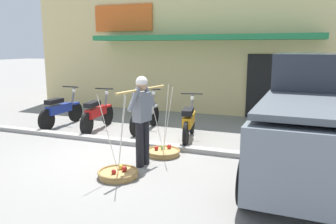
{
  "coord_description": "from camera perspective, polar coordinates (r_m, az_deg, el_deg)",
  "views": [
    {
      "loc": [
        3.24,
        -6.01,
        2.22
      ],
      "look_at": [
        0.69,
        0.6,
        0.85
      ],
      "focal_mm": 36.15,
      "sensor_mm": 36.0,
      "label": 1
    }
  ],
  "objects": [
    {
      "name": "fruit_basket_left_side",
      "position": [
        6.0,
        -8.38,
        -10.16
      ],
      "size": [
        0.71,
        0.71,
        1.45
      ],
      "color": "#B2894C",
      "rests_on": "ground"
    },
    {
      "name": "sidewalk_curb",
      "position": [
        7.76,
        -4.52,
        -5.33
      ],
      "size": [
        20.0,
        0.24,
        0.1
      ],
      "primitive_type": "cube",
      "color": "gray",
      "rests_on": "ground"
    },
    {
      "name": "motorcycle_nearest_shop",
      "position": [
        10.0,
        -17.65,
        0.26
      ],
      "size": [
        0.54,
        1.82,
        1.09
      ],
      "color": "black",
      "rests_on": "ground"
    },
    {
      "name": "storefront_building",
      "position": [
        13.63,
        8.91,
        10.34
      ],
      "size": [
        13.0,
        6.0,
        4.2
      ],
      "color": "#DBC684",
      "rests_on": "ground"
    },
    {
      "name": "parked_truck",
      "position": [
        6.29,
        24.84,
        -0.97
      ],
      "size": [
        2.26,
        4.76,
        2.1
      ],
      "color": "slate",
      "rests_on": "ground"
    },
    {
      "name": "fruit_vendor",
      "position": [
        6.28,
        -4.38,
        -0.51
      ],
      "size": [
        0.32,
        1.41,
        1.7
      ],
      "color": "black",
      "rests_on": "ground"
    },
    {
      "name": "motorcycle_second_in_row",
      "position": [
        9.28,
        -11.86,
        -0.26
      ],
      "size": [
        0.54,
        1.82,
        1.09
      ],
      "color": "black",
      "rests_on": "ground"
    },
    {
      "name": "motorcycle_third_in_row",
      "position": [
        9.05,
        -3.93,
        -0.33
      ],
      "size": [
        0.54,
        1.82,
        1.09
      ],
      "color": "black",
      "rests_on": "ground"
    },
    {
      "name": "fruit_basket_right_side",
      "position": [
        7.08,
        -0.8,
        -6.71
      ],
      "size": [
        0.71,
        0.71,
        1.45
      ],
      "color": "#B2894C",
      "rests_on": "ground"
    },
    {
      "name": "ground_plane",
      "position": [
        7.17,
        -6.94,
        -7.16
      ],
      "size": [
        90.0,
        90.0,
        0.0
      ],
      "primitive_type": "plane",
      "color": "gray"
    },
    {
      "name": "motorcycle_end_of_row",
      "position": [
        8.1,
        3.57,
        -1.67
      ],
      "size": [
        0.56,
        1.8,
        1.09
      ],
      "color": "black",
      "rests_on": "ground"
    }
  ]
}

